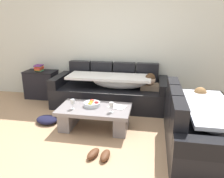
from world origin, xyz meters
TOP-DOWN VIEW (x-y plane):
  - ground_plane at (0.00, 0.00)m, footprint 14.00×14.00m
  - back_wall at (0.00, 2.15)m, footprint 9.00×0.10m
  - couch_along_wall at (0.08, 1.62)m, footprint 2.38×0.92m
  - couch_near_window at (1.61, 0.16)m, footprint 0.92×1.87m
  - coffee_table at (-0.01, 0.52)m, footprint 1.20×0.68m
  - fruit_bowl at (-0.07, 0.58)m, footprint 0.28×0.28m
  - wine_glass_near_left at (-0.34, 0.40)m, footprint 0.07×0.07m
  - wine_glass_near_right at (0.30, 0.38)m, footprint 0.07×0.07m
  - open_magazine at (0.36, 0.61)m, footprint 0.33×0.29m
  - side_cabinet at (-1.64, 1.85)m, footprint 0.72×0.44m
  - book_stack_on_cabinet at (-1.66, 1.85)m, footprint 0.18×0.22m
  - pair_of_shoes at (0.26, -0.30)m, footprint 0.33×0.30m
  - crumpled_garment at (-0.91, 0.57)m, footprint 0.47×0.42m

SIDE VIEW (x-z plane):
  - ground_plane at x=0.00m, z-range 0.00..0.00m
  - pair_of_shoes at x=0.26m, z-range 0.00..0.09m
  - crumpled_garment at x=-0.91m, z-range 0.00..0.12m
  - coffee_table at x=-0.01m, z-range 0.05..0.43m
  - side_cabinet at x=-1.64m, z-range 0.00..0.64m
  - couch_along_wall at x=0.08m, z-range -0.11..0.77m
  - couch_near_window at x=1.61m, z-range -0.11..0.77m
  - open_magazine at x=0.36m, z-range 0.38..0.39m
  - fruit_bowl at x=-0.07m, z-range 0.37..0.47m
  - wine_glass_near_left at x=-0.34m, z-range 0.41..0.58m
  - wine_glass_near_right at x=0.30m, z-range 0.41..0.58m
  - book_stack_on_cabinet at x=-1.66m, z-range 0.64..0.78m
  - back_wall at x=0.00m, z-range 0.00..2.70m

